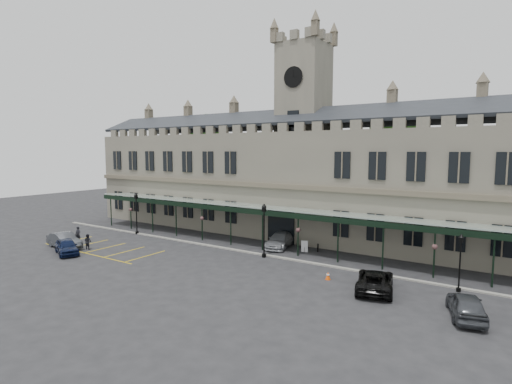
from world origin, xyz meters
The scene contains 22 objects.
ground centered at (0.00, 0.00, 0.00)m, with size 140.00×140.00×0.00m, color #242426.
station_building centered at (0.00, 15.91, 6.47)m, with size 60.00×10.36×17.30m.
clock_tower centered at (0.00, 16.00, 13.11)m, with size 5.60×5.60×24.80m.
canopy centered at (0.00, 7.46, 2.40)m, with size 50.00×4.10×4.30m.
kerb centered at (0.00, 5.50, 0.06)m, with size 60.00×0.40×0.12m, color gray.
parking_markings centered at (-14.00, -1.50, 0.00)m, with size 16.00×6.00×0.01m, color gold, non-canonical shape.
tree_behind_left centered at (-22.00, 25.00, 12.81)m, with size 6.00×6.00×16.00m.
tree_behind_mid centered at (8.00, 25.00, 12.81)m, with size 6.00×6.00×16.00m.
lamp_post_left centered at (-16.77, 5.41, 2.99)m, with size 0.48×0.48×5.04m.
lamp_post_mid centered at (1.58, 4.97, 3.04)m, with size 0.48×0.48×5.12m.
lamp_post_right centered at (18.06, 4.81, 2.49)m, with size 0.40×0.40×4.20m.
traffic_cone centered at (9.23, 2.19, 0.30)m, with size 0.39×0.39×0.62m.
sign_board centered at (3.89, 8.82, 0.55)m, with size 0.65×0.25×1.14m.
bollard_left centered at (-0.70, 9.46, 0.41)m, with size 0.15×0.15×0.83m, color black.
bollard_right centered at (4.98, 9.58, 0.41)m, with size 0.15×0.15×0.82m, color black.
car_left_a centered at (-15.00, -4.60, 0.74)m, with size 1.75×4.35×1.48m, color black.
car_left_b centered at (-17.50, -3.33, 0.79)m, with size 1.68×4.81×1.59m, color #383B40.
car_taxi centered at (0.86, 9.23, 0.75)m, with size 2.09×5.15×1.49m, color #9D9FA4.
car_van centered at (13.00, 1.77, 0.74)m, with size 2.45×5.32×1.48m, color black.
car_right_a centered at (19.00, 0.10, 0.77)m, with size 1.83×4.55×1.55m, color #383B40.
person_a centered at (-18.60, -1.09, 0.88)m, with size 0.64×0.42×1.75m, color black.
person_b centered at (-15.05, -2.29, 0.78)m, with size 0.76×0.59×1.56m, color black.
Camera 1 is at (21.16, -26.09, 10.02)m, focal length 28.00 mm.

